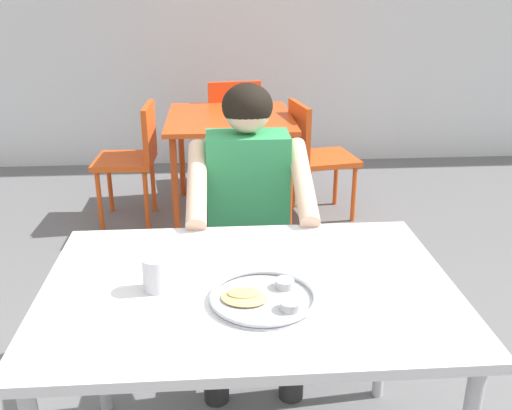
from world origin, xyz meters
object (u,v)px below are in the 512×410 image
Objects in this scene: diner_foreground at (249,205)px; table_background_red at (230,128)px; chair_red_right at (314,151)px; chair_foreground at (246,228)px; drinking_cup at (156,273)px; thali_tray at (263,297)px; chair_red_left at (135,153)px; table_foreground at (249,305)px; chair_red_far at (233,127)px.

diner_foreground reaches higher than table_background_red.
diner_foreground is at bearing -108.96° from chair_red_right.
chair_foreground reaches higher than chair_red_right.
chair_foreground is at bearing -111.77° from chair_red_right.
chair_red_right is at bearing 69.52° from drinking_cup.
chair_red_left reaches higher than thali_tray.
chair_red_left is at bearing 99.06° from drinking_cup.
diner_foreground is at bearing 89.38° from thali_tray.
table_foreground is at bearing -104.52° from chair_red_right.
chair_red_right is at bearing 75.48° from table_foreground.
table_foreground is 1.27× the size of table_background_red.
chair_red_left is at bearing 179.34° from chair_red_right.
chair_red_far is (0.05, 2.95, -0.17)m from table_foreground.
chair_foreground reaches higher than chair_red_far.
chair_red_left reaches higher than table_background_red.
table_foreground is at bearing -92.80° from chair_foreground.
chair_foreground is (0.31, 0.93, -0.28)m from drinking_cup.
thali_tray is at bearing -90.55° from chair_foreground.
table_foreground reaches higher than table_background_red.
chair_foreground reaches higher than chair_red_left.
diner_foreground is 1.70m from chair_red_right.
thali_tray is at bearing -90.62° from diner_foreground.
chair_red_far is (0.02, 3.05, -0.25)m from thali_tray.
drinking_cup reaches higher than chair_red_left.
diner_foreground is 2.27m from chair_red_far.
chair_red_far is (0.01, 2.26, -0.22)m from diner_foreground.
drinking_cup is at bearing -96.17° from chair_red_far.
chair_red_left is (-0.65, -0.06, -0.15)m from table_background_red.
table_foreground is 0.93m from chair_foreground.
table_foreground is 1.39× the size of chair_red_far.
thali_tray is at bearing -74.38° from chair_red_left.
table_foreground is at bearing -90.36° from table_background_red.
chair_red_far is at bearing 89.65° from thali_tray.
chair_red_right is at bearing -51.13° from chair_red_far.
chair_foreground is 0.31m from diner_foreground.
chair_foreground is (0.04, 0.91, -0.15)m from table_foreground.
diner_foreground is at bearing -89.01° from table_background_red.
table_background_red is 1.16× the size of chair_red_left.
chair_red_left is at bearing 116.16° from chair_foreground.
chair_red_left is (-0.68, 1.38, -0.03)m from chair_foreground.
thali_tray reaches higher than table_foreground.
chair_red_far is at bearing 128.87° from chair_red_right.
table_background_red is (0.28, 2.37, -0.15)m from drinking_cup.
table_foreground is 1.01× the size of diner_foreground.
table_foreground is at bearing -91.04° from chair_red_far.
drinking_cup is at bearing -80.94° from chair_red_left.
table_foreground is 0.29m from drinking_cup.
chair_foreground is at bearing 87.20° from table_foreground.
table_background_red is at bearing 90.47° from thali_tray.
chair_red_far reaches higher than drinking_cup.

